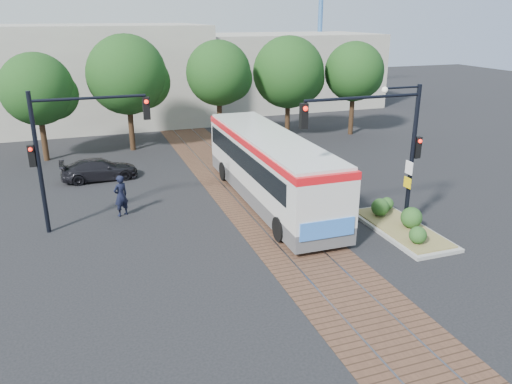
% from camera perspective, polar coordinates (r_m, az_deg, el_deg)
% --- Properties ---
extents(ground, '(120.00, 120.00, 0.00)m').
position_cam_1_polar(ground, '(20.98, 3.85, -5.22)').
color(ground, black).
rests_on(ground, ground).
extents(trackbed, '(3.60, 40.00, 0.02)m').
position_cam_1_polar(trackbed, '(24.40, 0.14, -1.49)').
color(trackbed, brown).
rests_on(trackbed, ground).
extents(tree_row, '(26.40, 5.60, 7.67)m').
position_cam_1_polar(tree_row, '(35.21, -4.95, 13.14)').
color(tree_row, '#382314').
rests_on(tree_row, ground).
extents(warehouses, '(40.00, 13.00, 8.00)m').
position_cam_1_polar(warehouses, '(46.99, -11.00, 13.22)').
color(warehouses, '#ADA899').
rests_on(warehouses, ground).
extents(city_bus, '(2.84, 12.58, 3.36)m').
position_cam_1_polar(city_bus, '(24.40, 1.54, 3.12)').
color(city_bus, '#4C4C4F').
rests_on(city_bus, ground).
extents(traffic_island, '(2.20, 5.20, 1.13)m').
position_cam_1_polar(traffic_island, '(22.39, 16.22, -3.43)').
color(traffic_island, gray).
rests_on(traffic_island, ground).
extents(signal_pole_main, '(5.49, 0.46, 6.00)m').
position_cam_1_polar(signal_pole_main, '(20.76, 14.91, 6.04)').
color(signal_pole_main, black).
rests_on(signal_pole_main, ground).
extents(signal_pole_left, '(4.99, 0.34, 6.00)m').
position_cam_1_polar(signal_pole_left, '(21.99, -20.93, 5.36)').
color(signal_pole_left, black).
rests_on(signal_pole_left, ground).
extents(officer, '(0.84, 0.75, 1.94)m').
position_cam_1_polar(officer, '(23.66, -15.20, -0.41)').
color(officer, black).
rests_on(officer, ground).
extents(parked_car, '(4.20, 1.81, 1.20)m').
position_cam_1_polar(parked_car, '(29.35, -17.47, 2.49)').
color(parked_car, black).
rests_on(parked_car, ground).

